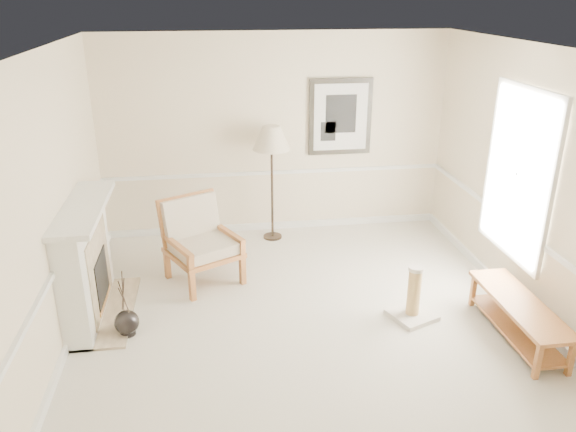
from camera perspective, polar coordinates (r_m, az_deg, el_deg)
The scene contains 8 objects.
ground at distance 6.24m, azimuth 1.87°, elevation -11.12°, with size 5.50×5.50×0.00m, color silver.
room at distance 5.54m, azimuth 3.38°, elevation 5.83°, with size 5.04×5.54×2.92m.
fireplace at distance 6.53m, azimuth -19.81°, elevation -4.48°, with size 0.64×1.64×1.31m.
floor_vase at distance 6.27m, azimuth -16.06°, elevation -10.39°, with size 0.26×0.26×0.76m.
armchair at distance 7.05m, azimuth -9.09°, elevation -2.10°, with size 1.08×1.10×1.04m.
floor_lamp at distance 7.83m, azimuth -1.68°, elevation 7.61°, with size 0.67×0.67×1.67m.
bench at distance 6.39m, azimuth 22.37°, elevation -9.15°, with size 0.45×1.47×0.42m.
scratching_post at distance 6.43m, azimuth 12.58°, elevation -8.51°, with size 0.58×0.58×0.63m.
Camera 1 is at (-0.93, -5.14, 3.41)m, focal length 35.00 mm.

